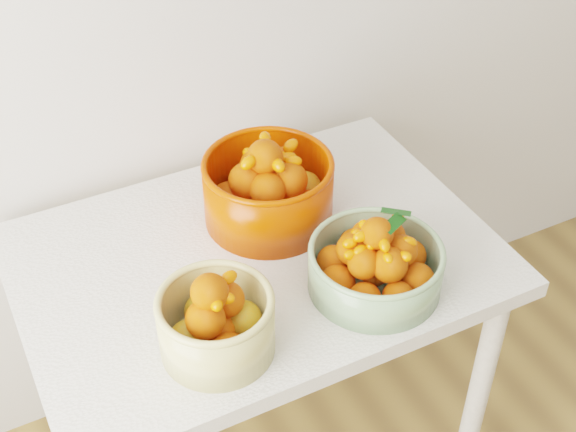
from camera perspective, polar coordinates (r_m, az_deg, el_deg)
name	(u,v)px	position (r m, az deg, el deg)	size (l,w,h in m)	color
table	(257,286)	(1.77, -2.23, -5.00)	(1.00, 0.70, 0.75)	silver
bowl_cream	(216,322)	(1.48, -5.17, -7.49)	(0.25, 0.25, 0.19)	tan
bowl_green	(375,264)	(1.60, 6.24, -3.40)	(0.28, 0.28, 0.17)	gray
bowl_orange	(268,189)	(1.75, -1.40, 1.92)	(0.34, 0.34, 0.21)	#C42A02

